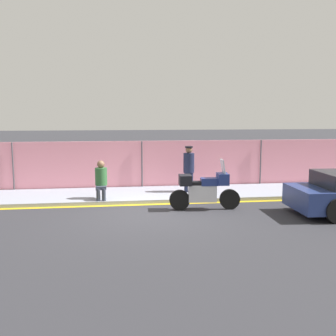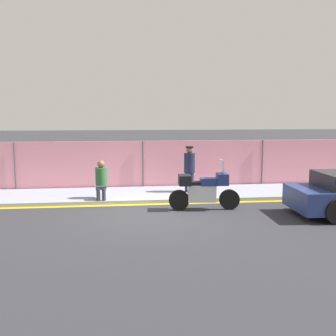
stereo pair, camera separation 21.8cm
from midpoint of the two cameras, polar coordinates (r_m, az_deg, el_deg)
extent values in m
plane|color=#2D2D33|center=(11.36, -3.02, -6.68)|extent=(120.00, 120.00, 0.00)
cube|color=#8E93A3|center=(13.77, -3.87, -3.85)|extent=(34.61, 2.44, 0.12)
cube|color=gold|center=(12.51, -3.46, -5.32)|extent=(34.61, 0.18, 0.01)
cube|color=pink|center=(14.92, -4.24, 0.40)|extent=(32.88, 0.08, 1.84)
cylinder|color=#4C4C51|center=(15.27, -21.94, 0.03)|extent=(0.05, 0.05, 1.84)
cylinder|color=#4C4C51|center=(14.82, -4.21, 0.36)|extent=(0.05, 0.05, 1.84)
cylinder|color=#4C4C51|center=(15.80, 12.90, 0.64)|extent=(0.05, 0.05, 1.84)
cylinder|color=black|center=(11.97, 8.42, -4.51)|extent=(0.62, 0.18, 0.61)
cylinder|color=black|center=(11.74, 1.16, -4.67)|extent=(0.62, 0.18, 0.61)
cube|color=silver|center=(11.78, 4.47, -3.67)|extent=(0.85, 0.34, 0.52)
cube|color=navy|center=(11.75, 5.51, -1.99)|extent=(0.54, 0.34, 0.22)
cube|color=black|center=(11.71, 4.05, -2.20)|extent=(0.62, 0.32, 0.10)
cube|color=navy|center=(11.80, 7.41, -1.58)|extent=(0.35, 0.50, 0.34)
cube|color=silver|center=(11.75, 7.44, 0.25)|extent=(0.13, 0.43, 0.42)
cube|color=black|center=(11.64, 1.98, -1.75)|extent=(0.39, 0.53, 0.30)
cylinder|color=#191E38|center=(13.91, 2.57, -2.04)|extent=(0.31, 0.31, 0.68)
cylinder|color=#191E38|center=(13.81, 2.59, 0.75)|extent=(0.38, 0.38, 0.68)
sphere|color=brown|center=(13.76, 2.60, 2.65)|extent=(0.24, 0.24, 0.24)
cylinder|color=black|center=(13.75, 2.60, 3.07)|extent=(0.27, 0.27, 0.05)
cylinder|color=#2D3342|center=(12.62, -10.58, -3.85)|extent=(0.12, 0.12, 0.39)
cylinder|color=#2D3342|center=(12.61, -9.79, -3.84)|extent=(0.12, 0.12, 0.39)
cube|color=#2D3342|center=(12.77, -10.17, -2.80)|extent=(0.33, 0.39, 0.10)
cylinder|color=#2D6033|center=(12.91, -10.17, -1.21)|extent=(0.39, 0.39, 0.56)
sphere|color=brown|center=(12.85, -10.21, 0.54)|extent=(0.24, 0.24, 0.24)
cylinder|color=black|center=(12.62, 19.28, -4.07)|extent=(0.69, 0.24, 0.68)
camera|label=1|loc=(0.11, -90.50, -0.07)|focal=42.00mm
camera|label=2|loc=(0.11, 89.50, 0.07)|focal=42.00mm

